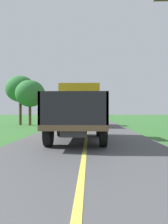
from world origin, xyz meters
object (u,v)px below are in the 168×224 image
Objects in this scene: roadside_tree_mid_right at (20,89)px; roadside_tree_near_left at (30,94)px; banana_truck_near at (78,111)px; banana_truck_far at (83,111)px.

roadside_tree_near_left is at bearing -30.42° from roadside_tree_mid_right.
banana_truck_near is 1.10× the size of roadside_tree_mid_right.
roadside_tree_near_left is at bearing 116.66° from banana_truck_near.
roadside_tree_mid_right is at bearing 165.90° from banana_truck_far.
banana_truck_near is 10.19m from banana_truck_far.
banana_truck_near is 1.24× the size of roadside_tree_near_left.
banana_truck_near is at bearing -89.82° from banana_truck_far.
banana_truck_far is at bearing 90.18° from banana_truck_near.
banana_truck_near is 13.94m from roadside_tree_mid_right.
banana_truck_far is 5.95m from roadside_tree_near_left.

